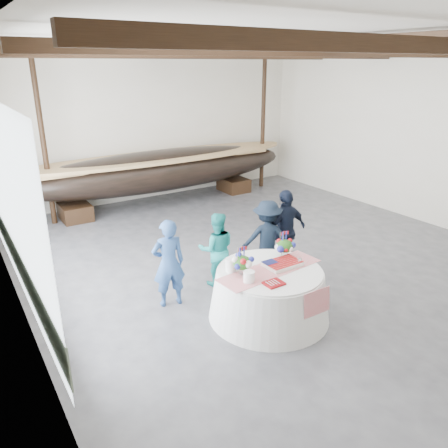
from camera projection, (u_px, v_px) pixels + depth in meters
floor at (275, 260)px, 9.56m from camera, size 10.00×12.00×0.01m
wall_back at (155, 125)px, 13.51m from camera, size 10.00×0.02×4.50m
wall_left at (8, 198)px, 6.24m from camera, size 0.02×12.00×4.50m
wall_right at (429, 137)px, 11.32m from camera, size 0.02×12.00×4.50m
ceiling at (285, 38)px, 8.00m from camera, size 10.00×12.00×0.01m
pavilion_structure at (256, 66)px, 8.85m from camera, size 9.80×11.76×4.50m
open_bay at (7, 207)px, 7.20m from camera, size 0.03×7.00×3.20m
longboat_display at (161, 170)px, 13.05m from camera, size 8.77×1.75×1.65m
banquet_table at (269, 293)px, 7.32m from camera, size 2.04×2.04×0.87m
tabletop_items at (265, 259)px, 7.22m from camera, size 1.92×0.97×0.40m
guest_woman_blue at (169, 263)px, 7.57m from camera, size 0.64×0.47×1.60m
guest_woman_teal at (217, 249)px, 8.31m from camera, size 0.88×0.80×1.46m
guest_man_left at (267, 239)px, 8.67m from camera, size 1.17×1.01×1.57m
guest_man_right at (285, 231)px, 8.85m from camera, size 1.02×0.45×1.73m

